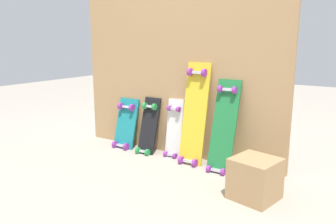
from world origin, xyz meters
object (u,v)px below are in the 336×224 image
object	(u,v)px
skateboard_yellow	(194,117)
skateboard_green	(223,130)
skateboard_white	(174,132)
wooden_crate	(255,179)
skateboard_teal	(125,126)
skateboard_black	(148,129)

from	to	relation	value
skateboard_yellow	skateboard_green	xyz separation A→B (m)	(0.29, -0.02, -0.07)
skateboard_white	wooden_crate	size ratio (longest dim) A/B	2.11
skateboard_yellow	skateboard_green	world-z (taller)	skateboard_yellow
skateboard_yellow	wooden_crate	bearing A→B (deg)	-29.96
skateboard_teal	skateboard_black	distance (m)	0.30
skateboard_white	skateboard_teal	bearing A→B (deg)	-176.21
skateboard_yellow	wooden_crate	world-z (taller)	skateboard_yellow
skateboard_black	skateboard_white	bearing A→B (deg)	9.78
skateboard_yellow	wooden_crate	xyz separation A→B (m)	(0.70, -0.40, -0.27)
skateboard_black	skateboard_yellow	distance (m)	0.54
skateboard_teal	skateboard_white	xyz separation A→B (m)	(0.56, 0.04, 0.02)
skateboard_white	wooden_crate	xyz separation A→B (m)	(0.94, -0.45, -0.09)
skateboard_white	skateboard_green	xyz separation A→B (m)	(0.53, -0.07, 0.11)
skateboard_teal	skateboard_yellow	bearing A→B (deg)	-0.51
skateboard_teal	skateboard_green	distance (m)	1.10
skateboard_black	wooden_crate	distance (m)	1.28
skateboard_teal	wooden_crate	world-z (taller)	skateboard_teal
skateboard_black	skateboard_yellow	bearing A→B (deg)	0.19
skateboard_yellow	skateboard_green	size ratio (longest dim) A/B	1.15
wooden_crate	skateboard_black	bearing A→B (deg)	161.55
skateboard_teal	skateboard_white	bearing A→B (deg)	3.79
wooden_crate	skateboard_green	bearing A→B (deg)	137.22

